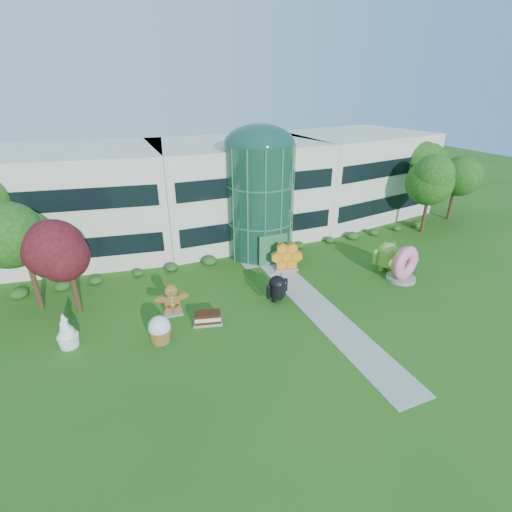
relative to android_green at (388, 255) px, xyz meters
name	(u,v)px	position (x,y,z in m)	size (l,w,h in m)	color
ground	(329,319)	(-8.36, -4.29, -1.46)	(140.00, 140.00, 0.00)	#215114
building	(236,188)	(-8.36, 13.71, 3.19)	(46.00, 15.00, 9.30)	beige
atrium	(259,201)	(-8.36, 7.71, 3.44)	(6.00, 6.00, 9.80)	#194738
walkway	(314,304)	(-8.36, -2.29, -1.44)	(2.40, 20.00, 0.04)	#9E9E93
tree_red	(71,273)	(-23.86, 3.21, 1.54)	(4.00, 4.00, 6.00)	#3F0C14
trees_backdrop	(255,206)	(-8.36, 8.71, 2.74)	(52.00, 8.00, 8.40)	#103F0F
android_green	(388,255)	(0.00, 0.00, 0.00)	(2.58, 1.72, 2.93)	#7DB73A
android_black	(277,287)	(-10.58, -0.81, -0.32)	(2.02, 1.35, 2.30)	black
donut	(404,263)	(0.03, -1.80, 0.02)	(2.85, 1.37, 2.97)	pink
gingerbread	(172,299)	(-17.91, 0.37, -0.31)	(2.51, 0.96, 2.31)	brown
ice_cream_sandwich	(208,318)	(-16.03, -1.65, -1.05)	(1.88, 0.94, 0.84)	black
honeycomb	(287,258)	(-7.69, 3.36, -0.36)	(2.82, 1.01, 2.22)	orange
froyo	(66,330)	(-24.36, -0.69, -0.33)	(1.33, 1.33, 2.27)	white
cupcake	(160,329)	(-19.21, -2.33, -0.59)	(1.45, 1.45, 1.74)	white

